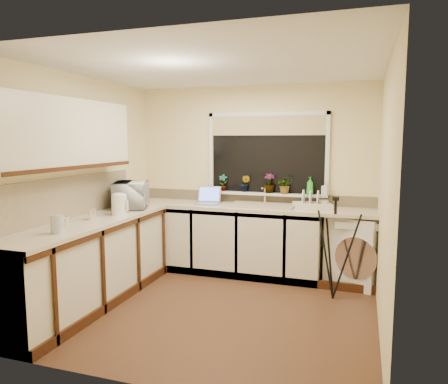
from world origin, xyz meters
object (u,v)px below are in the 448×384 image
(kettle, at_px, (119,205))
(cup_back, at_px, (323,204))
(plant_a, at_px, (223,183))
(plant_c, at_px, (269,183))
(laptop, at_px, (208,199))
(dish_rack, at_px, (312,206))
(soap_bottle_green, at_px, (310,186))
(plant_b, at_px, (245,184))
(plant_d, at_px, (285,185))
(cup_left, at_px, (64,222))
(steel_jar, at_px, (92,214))
(tripod, at_px, (334,248))
(glass_jug, at_px, (57,224))
(soap_bottle_clear, at_px, (325,188))
(washing_machine, at_px, (356,250))
(microwave, at_px, (131,195))

(kettle, distance_m, cup_back, 2.45)
(plant_a, relative_size, plant_c, 0.89)
(laptop, height_order, dish_rack, laptop)
(laptop, xyz_separation_m, soap_bottle_green, (1.31, 0.19, 0.20))
(plant_b, bearing_deg, plant_d, -2.98)
(plant_c, xyz_separation_m, cup_left, (-1.59, -2.05, -0.23))
(steel_jar, relative_size, plant_c, 0.47)
(plant_a, bearing_deg, tripod, -26.69)
(glass_jug, bearing_deg, tripod, 33.26)
(kettle, height_order, glass_jug, kettle)
(plant_a, relative_size, soap_bottle_clear, 1.32)
(kettle, xyz_separation_m, glass_jug, (-0.02, -1.00, -0.03))
(plant_b, relative_size, cup_left, 2.05)
(plant_b, relative_size, soap_bottle_clear, 1.28)
(plant_c, xyz_separation_m, soap_bottle_green, (0.53, -0.01, -0.02))
(tripod, xyz_separation_m, plant_d, (-0.68, 0.75, 0.59))
(dish_rack, bearing_deg, cup_back, -1.00)
(soap_bottle_green, bearing_deg, glass_jug, -130.96)
(cup_back, bearing_deg, plant_d, 166.68)
(soap_bottle_green, relative_size, cup_left, 2.09)
(plant_b, bearing_deg, soap_bottle_green, -2.06)
(washing_machine, xyz_separation_m, cup_left, (-2.71, -1.88, 0.53))
(dish_rack, relative_size, microwave, 0.76)
(plant_a, xyz_separation_m, cup_left, (-0.95, -2.06, -0.21))
(soap_bottle_clear, bearing_deg, cup_back, -93.80)
(glass_jug, relative_size, plant_b, 0.77)
(soap_bottle_green, bearing_deg, dish_rack, -71.77)
(dish_rack, xyz_separation_m, plant_a, (-1.22, 0.18, 0.23))
(dish_rack, distance_m, tripod, 0.76)
(washing_machine, relative_size, steel_jar, 6.93)
(plant_b, xyz_separation_m, soap_bottle_green, (0.86, -0.03, 0.00))
(laptop, xyz_separation_m, plant_a, (0.14, 0.21, 0.21))
(steel_jar, bearing_deg, cup_left, -94.24)
(glass_jug, distance_m, steel_jar, 0.67)
(washing_machine, relative_size, dish_rack, 1.89)
(washing_machine, bearing_deg, kettle, -135.46)
(laptop, bearing_deg, microwave, -148.91)
(dish_rack, bearing_deg, plant_c, 146.22)
(steel_jar, height_order, plant_a, plant_a)
(dish_rack, xyz_separation_m, soap_bottle_clear, (0.14, 0.17, 0.20))
(plant_b, bearing_deg, cup_back, -8.00)
(soap_bottle_green, bearing_deg, cup_left, -136.17)
(laptop, distance_m, steel_jar, 1.64)
(soap_bottle_green, distance_m, soap_bottle_clear, 0.19)
(cup_back, relative_size, cup_left, 1.23)
(washing_machine, relative_size, laptop, 2.49)
(tripod, xyz_separation_m, cup_left, (-2.48, -1.29, 0.38))
(glass_jug, bearing_deg, dish_rack, 46.32)
(glass_jug, height_order, plant_b, plant_b)
(soap_bottle_clear, bearing_deg, dish_rack, -129.76)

